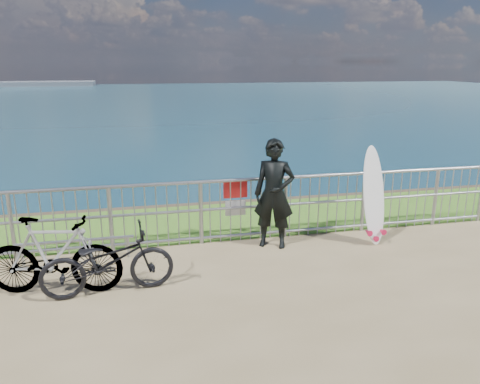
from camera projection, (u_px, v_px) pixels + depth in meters
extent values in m
plane|color=#3C711F|center=(219.00, 220.00, 9.25)|extent=(120.00, 120.00, 0.00)
cube|color=brown|center=(212.00, 304.00, 11.06)|extent=(120.00, 0.30, 5.00)
plane|color=navy|center=(143.00, 104.00, 92.69)|extent=(260.00, 260.00, 0.00)
cylinder|color=#909398|center=(230.00, 180.00, 7.93)|extent=(10.00, 0.06, 0.06)
cylinder|color=#909398|center=(230.00, 208.00, 8.06)|extent=(10.00, 0.05, 0.05)
cylinder|color=#909398|center=(230.00, 236.00, 8.20)|extent=(10.00, 0.05, 0.05)
cylinder|color=#909398|center=(12.00, 226.00, 7.35)|extent=(0.06, 0.06, 1.10)
cylinder|color=#909398|center=(110.00, 219.00, 7.66)|extent=(0.06, 0.06, 1.10)
cylinder|color=#909398|center=(201.00, 213.00, 7.97)|extent=(0.06, 0.06, 1.10)
cylinder|color=#909398|center=(285.00, 208.00, 8.28)|extent=(0.06, 0.06, 1.10)
cylinder|color=#909398|center=(363.00, 202.00, 8.60)|extent=(0.06, 0.06, 1.10)
cylinder|color=#909398|center=(435.00, 197.00, 8.91)|extent=(0.06, 0.06, 1.10)
cube|color=red|center=(235.00, 189.00, 8.05)|extent=(0.42, 0.02, 0.30)
cube|color=white|center=(235.00, 189.00, 8.05)|extent=(0.38, 0.01, 0.08)
cube|color=white|center=(235.00, 208.00, 8.15)|extent=(0.36, 0.02, 0.26)
imported|color=black|center=(274.00, 194.00, 7.77)|extent=(0.79, 0.68, 1.84)
ellipsoid|color=white|center=(374.00, 195.00, 7.96)|extent=(0.52, 0.48, 1.70)
cone|color=#BF143B|center=(368.00, 232.00, 7.98)|extent=(0.10, 0.18, 0.10)
cone|color=#BF143B|center=(381.00, 231.00, 8.04)|extent=(0.10, 0.18, 0.10)
cone|color=#BF143B|center=(374.00, 237.00, 8.04)|extent=(0.10, 0.18, 0.10)
imported|color=black|center=(108.00, 262.00, 6.26)|extent=(1.81, 0.79, 0.92)
imported|color=black|center=(54.00, 256.00, 6.25)|extent=(1.87, 0.84, 1.09)
cylinder|color=#909398|center=(75.00, 241.00, 7.30)|extent=(1.79, 0.05, 0.05)
cylinder|color=#909398|center=(22.00, 255.00, 7.18)|extent=(0.04, 0.04, 0.35)
cylinder|color=#909398|center=(128.00, 247.00, 7.51)|extent=(0.04, 0.04, 0.35)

